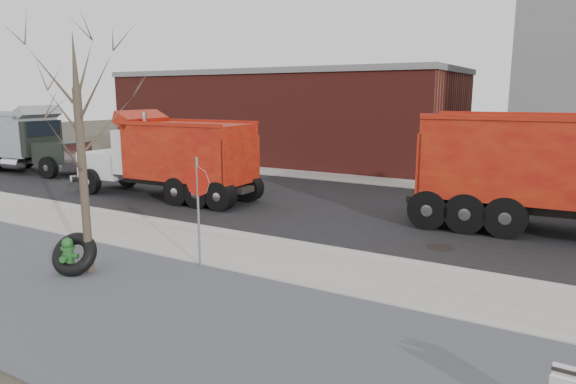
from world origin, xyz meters
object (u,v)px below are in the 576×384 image
Objects in this scene: dump_truck_red_a at (569,169)px; stop_sign at (198,193)px; fire_hydrant at (68,258)px; truck_tire at (75,254)px; dump_truck_grey at (20,139)px; dump_truck_red_b at (170,155)px.

stop_sign is at bearing -136.71° from dump_truck_red_a.
truck_tire is (0.08, 0.10, 0.06)m from fire_hydrant.
stop_sign is (2.17, 1.80, 1.36)m from fire_hydrant.
dump_truck_grey is at bearing -177.56° from stop_sign.
dump_truck_red_a reaches higher than stop_sign.
dump_truck_red_a is at bearing -3.20° from dump_truck_grey.
dump_truck_grey is (-11.33, 1.23, 0.03)m from dump_truck_red_b.
fire_hydrant is 0.33× the size of stop_sign.
dump_truck_grey is (-15.37, 8.52, 1.24)m from truck_tire.
dump_truck_red_a is 1.20× the size of dump_truck_red_b.
dump_truck_red_a is at bearing 70.17° from stop_sign.
fire_hydrant is 17.60m from dump_truck_grey.
dump_truck_red_a reaches higher than fire_hydrant.
fire_hydrant is 8.48m from dump_truck_red_b.
stop_sign is at bearing 135.57° from dump_truck_red_b.
stop_sign is (2.09, 1.70, 1.29)m from truck_tire.
stop_sign is 10.04m from dump_truck_red_a.
dump_truck_red_a is 24.39m from dump_truck_grey.
stop_sign is 0.33× the size of dump_truck_red_b.
dump_truck_red_b is (-6.13, 5.59, -0.08)m from stop_sign.
fire_hydrant is 0.11× the size of dump_truck_grey.
truck_tire is at bearing -138.22° from dump_truck_red_a.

